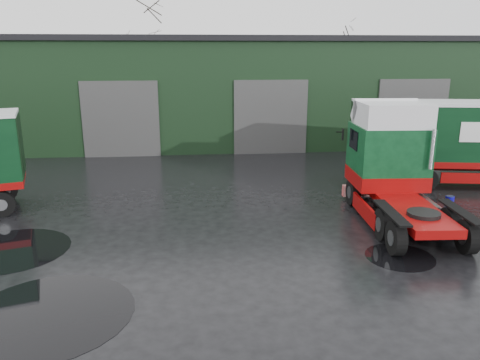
% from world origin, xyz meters
% --- Properties ---
extents(ground, '(100.00, 100.00, 0.00)m').
position_xyz_m(ground, '(0.00, 0.00, 0.00)').
color(ground, black).
extents(warehouse, '(32.40, 12.40, 6.30)m').
position_xyz_m(warehouse, '(2.00, 20.00, 3.16)').
color(warehouse, black).
rests_on(warehouse, ground).
extents(hero_tractor, '(2.99, 6.37, 3.87)m').
position_xyz_m(hero_tractor, '(4.50, 2.54, 1.93)').
color(hero_tractor, '#0C3E1D').
rests_on(hero_tractor, ground).
extents(lorry_right, '(13.64, 4.54, 3.53)m').
position_xyz_m(lorry_right, '(9.67, 6.89, 1.77)').
color(lorry_right, silver).
rests_on(lorry_right, ground).
extents(wash_bucket, '(0.33, 0.33, 0.29)m').
position_xyz_m(wash_bucket, '(7.26, 4.55, 0.15)').
color(wash_bucket, '#0C079B').
rests_on(wash_bucket, ground).
extents(tree_back_a, '(4.40, 4.40, 9.50)m').
position_xyz_m(tree_back_a, '(-6.00, 30.00, 4.75)').
color(tree_back_a, black).
rests_on(tree_back_a, ground).
extents(tree_back_b, '(4.40, 4.40, 7.50)m').
position_xyz_m(tree_back_b, '(10.00, 30.00, 3.75)').
color(tree_back_b, black).
rests_on(tree_back_b, ground).
extents(puddle_0, '(3.68, 3.68, 0.01)m').
position_xyz_m(puddle_0, '(-5.39, -1.83, 0.00)').
color(puddle_0, black).
rests_on(puddle_0, ground).
extents(puddle_1, '(1.89, 1.89, 0.01)m').
position_xyz_m(puddle_1, '(3.43, 0.22, 0.00)').
color(puddle_1, black).
rests_on(puddle_1, ground).
extents(puddle_2, '(3.28, 3.28, 0.01)m').
position_xyz_m(puddle_2, '(-7.47, 1.77, 0.00)').
color(puddle_2, black).
rests_on(puddle_2, ground).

